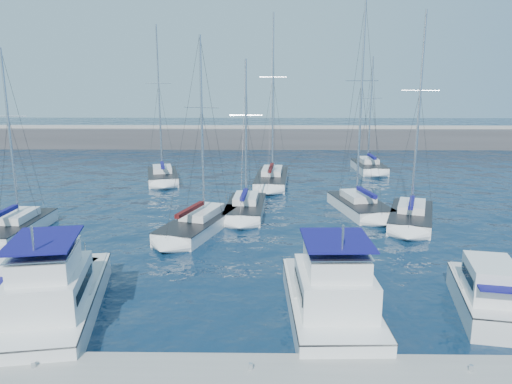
{
  "coord_description": "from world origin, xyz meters",
  "views": [
    {
      "loc": [
        0.43,
        -27.26,
        11.04
      ],
      "look_at": [
        -0.08,
        7.34,
        3.0
      ],
      "focal_mm": 35.0,
      "sensor_mm": 36.0,
      "label": 1
    }
  ],
  "objects_px": {
    "sailboat_mid_b": "(199,223)",
    "sailboat_mid_e": "(411,216)",
    "motor_yacht_stbd_inner": "(331,299)",
    "sailboat_back_a": "(163,176)",
    "sailboat_back_c": "(369,167)",
    "motor_yacht_port_outer": "(39,287)",
    "motor_yacht_stbd_outer": "(486,296)",
    "sailboat_mid_d": "(359,205)",
    "sailboat_mid_a": "(15,227)",
    "motor_yacht_port_inner": "(55,298)",
    "sailboat_mid_c": "(245,208)",
    "sailboat_back_b": "(272,178)"
  },
  "relations": [
    {
      "from": "sailboat_mid_e",
      "to": "motor_yacht_port_outer",
      "type": "bearing_deg",
      "value": -128.73
    },
    {
      "from": "sailboat_back_c",
      "to": "sailboat_mid_e",
      "type": "bearing_deg",
      "value": -95.05
    },
    {
      "from": "motor_yacht_port_inner",
      "to": "sailboat_back_c",
      "type": "bearing_deg",
      "value": 49.8
    },
    {
      "from": "motor_yacht_stbd_outer",
      "to": "sailboat_mid_b",
      "type": "xyz_separation_m",
      "value": [
        -15.2,
        13.07,
        -0.43
      ]
    },
    {
      "from": "sailboat_back_c",
      "to": "sailboat_mid_a",
      "type": "bearing_deg",
      "value": -142.42
    },
    {
      "from": "motor_yacht_stbd_inner",
      "to": "sailboat_mid_d",
      "type": "height_order",
      "value": "sailboat_mid_d"
    },
    {
      "from": "sailboat_mid_d",
      "to": "motor_yacht_port_outer",
      "type": "bearing_deg",
      "value": -148.82
    },
    {
      "from": "sailboat_mid_e",
      "to": "motor_yacht_port_inner",
      "type": "bearing_deg",
      "value": -123.96
    },
    {
      "from": "motor_yacht_stbd_inner",
      "to": "sailboat_back_c",
      "type": "xyz_separation_m",
      "value": [
        9.51,
        37.76,
        -0.61
      ]
    },
    {
      "from": "motor_yacht_port_inner",
      "to": "sailboat_mid_a",
      "type": "height_order",
      "value": "sailboat_mid_a"
    },
    {
      "from": "sailboat_mid_a",
      "to": "sailboat_mid_b",
      "type": "xyz_separation_m",
      "value": [
        13.11,
        1.14,
        -0.0
      ]
    },
    {
      "from": "sailboat_mid_e",
      "to": "sailboat_back_b",
      "type": "height_order",
      "value": "sailboat_back_b"
    },
    {
      "from": "motor_yacht_port_outer",
      "to": "sailboat_back_b",
      "type": "relative_size",
      "value": 0.41
    },
    {
      "from": "sailboat_mid_d",
      "to": "sailboat_back_c",
      "type": "relative_size",
      "value": 1.26
    },
    {
      "from": "motor_yacht_stbd_inner",
      "to": "motor_yacht_port_inner",
      "type": "bearing_deg",
      "value": 178.83
    },
    {
      "from": "motor_yacht_port_outer",
      "to": "sailboat_mid_d",
      "type": "height_order",
      "value": "sailboat_mid_d"
    },
    {
      "from": "sailboat_mid_b",
      "to": "sailboat_back_a",
      "type": "distance_m",
      "value": 18.7
    },
    {
      "from": "motor_yacht_stbd_inner",
      "to": "sailboat_mid_e",
      "type": "height_order",
      "value": "sailboat_mid_e"
    },
    {
      "from": "motor_yacht_port_inner",
      "to": "sailboat_mid_c",
      "type": "bearing_deg",
      "value": 56.48
    },
    {
      "from": "motor_yacht_stbd_outer",
      "to": "motor_yacht_port_outer",
      "type": "bearing_deg",
      "value": -170.76
    },
    {
      "from": "sailboat_mid_a",
      "to": "sailboat_back_c",
      "type": "relative_size",
      "value": 0.97
    },
    {
      "from": "motor_yacht_stbd_inner",
      "to": "sailboat_back_a",
      "type": "bearing_deg",
      "value": 112.22
    },
    {
      "from": "motor_yacht_port_inner",
      "to": "motor_yacht_stbd_inner",
      "type": "xyz_separation_m",
      "value": [
        12.64,
        0.11,
        0.0
      ]
    },
    {
      "from": "motor_yacht_stbd_outer",
      "to": "sailboat_mid_b",
      "type": "distance_m",
      "value": 20.05
    },
    {
      "from": "motor_yacht_stbd_outer",
      "to": "sailboat_mid_d",
      "type": "height_order",
      "value": "sailboat_mid_d"
    },
    {
      "from": "sailboat_mid_c",
      "to": "sailboat_back_c",
      "type": "bearing_deg",
      "value": 57.25
    },
    {
      "from": "sailboat_mid_c",
      "to": "sailboat_mid_a",
      "type": "bearing_deg",
      "value": -158.04
    },
    {
      "from": "motor_yacht_stbd_outer",
      "to": "sailboat_back_b",
      "type": "xyz_separation_m",
      "value": [
        -9.62,
        29.72,
        -0.41
      ]
    },
    {
      "from": "sailboat_mid_d",
      "to": "sailboat_mid_c",
      "type": "bearing_deg",
      "value": 173.82
    },
    {
      "from": "sailboat_mid_c",
      "to": "sailboat_mid_d",
      "type": "bearing_deg",
      "value": 8.73
    },
    {
      "from": "sailboat_mid_b",
      "to": "sailboat_mid_a",
      "type": "bearing_deg",
      "value": -157.24
    },
    {
      "from": "motor_yacht_stbd_outer",
      "to": "sailboat_back_c",
      "type": "bearing_deg",
      "value": 97.78
    },
    {
      "from": "sailboat_mid_e",
      "to": "sailboat_back_b",
      "type": "distance_m",
      "value": 17.96
    },
    {
      "from": "motor_yacht_port_inner",
      "to": "sailboat_mid_d",
      "type": "relative_size",
      "value": 0.62
    },
    {
      "from": "sailboat_mid_a",
      "to": "sailboat_mid_c",
      "type": "relative_size",
      "value": 1.04
    },
    {
      "from": "motor_yacht_port_outer",
      "to": "sailboat_mid_e",
      "type": "xyz_separation_m",
      "value": [
        22.42,
        14.46,
        -0.4
      ]
    },
    {
      "from": "sailboat_mid_b",
      "to": "sailboat_mid_e",
      "type": "xyz_separation_m",
      "value": [
        16.07,
        2.07,
        0.03
      ]
    },
    {
      "from": "sailboat_mid_c",
      "to": "sailboat_back_b",
      "type": "distance_m",
      "value": 12.45
    },
    {
      "from": "sailboat_mid_c",
      "to": "sailboat_back_c",
      "type": "height_order",
      "value": "sailboat_back_c"
    },
    {
      "from": "motor_yacht_stbd_inner",
      "to": "sailboat_mid_b",
      "type": "xyz_separation_m",
      "value": [
        -7.79,
        13.93,
        -0.62
      ]
    },
    {
      "from": "motor_yacht_stbd_outer",
      "to": "sailboat_mid_c",
      "type": "xyz_separation_m",
      "value": [
        -11.97,
        17.49,
        -0.43
      ]
    },
    {
      "from": "motor_yacht_port_outer",
      "to": "sailboat_mid_e",
      "type": "relative_size",
      "value": 0.45
    },
    {
      "from": "motor_yacht_stbd_inner",
      "to": "sailboat_mid_a",
      "type": "relative_size",
      "value": 0.69
    },
    {
      "from": "motor_yacht_port_outer",
      "to": "sailboat_mid_d",
      "type": "bearing_deg",
      "value": 56.99
    },
    {
      "from": "sailboat_back_b",
      "to": "sailboat_mid_a",
      "type": "bearing_deg",
      "value": -131.9
    },
    {
      "from": "motor_yacht_port_outer",
      "to": "sailboat_back_a",
      "type": "relative_size",
      "value": 0.43
    },
    {
      "from": "sailboat_mid_d",
      "to": "motor_yacht_stbd_inner",
      "type": "bearing_deg",
      "value": -116.1
    },
    {
      "from": "sailboat_mid_d",
      "to": "sailboat_mid_a",
      "type": "bearing_deg",
      "value": -177.65
    },
    {
      "from": "sailboat_back_b",
      "to": "motor_yacht_port_inner",
      "type": "bearing_deg",
      "value": -104.26
    },
    {
      "from": "sailboat_mid_a",
      "to": "sailboat_mid_e",
      "type": "height_order",
      "value": "sailboat_mid_e"
    }
  ]
}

